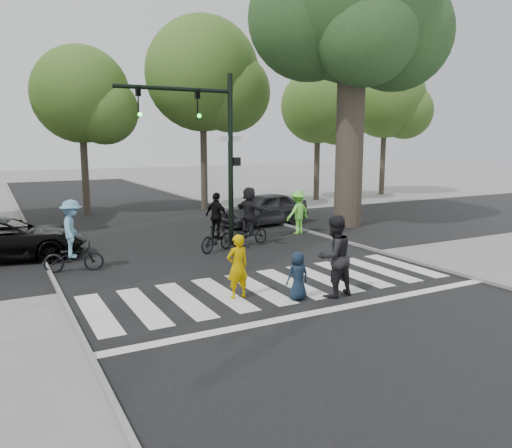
{
  "coord_description": "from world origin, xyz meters",
  "views": [
    {
      "loc": [
        -6.36,
        -9.79,
        3.73
      ],
      "look_at": [
        0.5,
        3.0,
        1.3
      ],
      "focal_mm": 35.0,
      "sensor_mm": 36.0,
      "label": 1
    }
  ],
  "objects": [
    {
      "name": "cyclist_right",
      "position": [
        1.75,
        5.82,
        0.94
      ],
      "size": [
        1.76,
        1.63,
        2.12
      ],
      "color": "black",
      "rests_on": "ground"
    },
    {
      "name": "cyclist_mid",
      "position": [
        0.31,
        5.45,
        0.83
      ],
      "size": [
        1.59,
        1.03,
        2.02
      ],
      "color": "black",
      "rests_on": "ground"
    },
    {
      "name": "bg_tree_3",
      "position": [
        4.31,
        15.27,
        6.94
      ],
      "size": [
        6.3,
        6.0,
        10.2
      ],
      "color": "brown",
      "rests_on": "ground"
    },
    {
      "name": "road_cross",
      "position": [
        0.0,
        8.0,
        0.01
      ],
      "size": [
        70.0,
        10.0,
        0.01
      ],
      "primitive_type": "cube",
      "color": "black",
      "rests_on": "ground"
    },
    {
      "name": "traffic_signal",
      "position": [
        0.35,
        6.2,
        3.9
      ],
      "size": [
        4.45,
        0.29,
        6.0
      ],
      "color": "black",
      "rests_on": "ground"
    },
    {
      "name": "car_grey",
      "position": [
        4.3,
        9.44,
        0.73
      ],
      "size": [
        4.48,
        2.34,
        1.45
      ],
      "primitive_type": "imported",
      "rotation": [
        0.0,
        0.0,
        -1.42
      ],
      "color": "#333338",
      "rests_on": "ground"
    },
    {
      "name": "pedestrian_adult",
      "position": [
        0.8,
        -0.41,
        0.99
      ],
      "size": [
        1.03,
        0.84,
        1.99
      ],
      "primitive_type": "imported",
      "rotation": [
        0.0,
        0.0,
        3.24
      ],
      "color": "black",
      "rests_on": "ground"
    },
    {
      "name": "eucalyptus",
      "position": [
        7.53,
        7.67,
        9.08
      ],
      "size": [
        8.3,
        7.2,
        13.0
      ],
      "color": "brown",
      "rests_on": "ground"
    },
    {
      "name": "bystander_hivis",
      "position": [
        4.53,
        6.94,
        0.88
      ],
      "size": [
        1.26,
        0.89,
        1.76
      ],
      "primitive_type": "imported",
      "rotation": [
        0.0,
        0.0,
        3.37
      ],
      "color": "#7BFF4A",
      "rests_on": "ground"
    },
    {
      "name": "pedestrian_woman",
      "position": [
        -1.31,
        0.56,
        0.78
      ],
      "size": [
        0.59,
        0.42,
        1.56
      ],
      "primitive_type": "imported",
      "rotation": [
        0.0,
        0.0,
        3.22
      ],
      "color": "#CFA100",
      "rests_on": "ground"
    },
    {
      "name": "pedestrian_child",
      "position": [
        -0.11,
        -0.22,
        0.58
      ],
      "size": [
        0.57,
        0.37,
        1.17
      ],
      "primitive_type": "imported",
      "rotation": [
        0.0,
        0.0,
        3.14
      ],
      "color": "#162437",
      "rests_on": "ground"
    },
    {
      "name": "bg_tree_4",
      "position": [
        12.23,
        16.12,
        5.64
      ],
      "size": [
        4.83,
        4.6,
        8.15
      ],
      "color": "brown",
      "rests_on": "ground"
    },
    {
      "name": "bg_tree_2",
      "position": [
        -1.76,
        16.62,
        5.78
      ],
      "size": [
        5.04,
        4.8,
        8.4
      ],
      "color": "brown",
      "rests_on": "ground"
    },
    {
      "name": "cyclist_left",
      "position": [
        -4.38,
        4.98,
        0.91
      ],
      "size": [
        1.73,
        1.18,
        2.09
      ],
      "color": "black",
      "rests_on": "ground"
    },
    {
      "name": "curb_left",
      "position": [
        -5.05,
        5.0,
        0.05
      ],
      "size": [
        0.1,
        70.0,
        0.1
      ],
      "primitive_type": "cube",
      "color": "gray",
      "rests_on": "ground"
    },
    {
      "name": "bg_tree_5",
      "position": [
        18.27,
        16.69,
        6.36
      ],
      "size": [
        5.67,
        5.4,
        9.3
      ],
      "color": "brown",
      "rests_on": "ground"
    },
    {
      "name": "ground",
      "position": [
        0.0,
        0.0,
        0.0
      ],
      "size": [
        120.0,
        120.0,
        0.0
      ],
      "primitive_type": "plane",
      "color": "gray",
      "rests_on": "ground"
    },
    {
      "name": "crosswalk",
      "position": [
        0.0,
        0.66,
        0.01
      ],
      "size": [
        10.0,
        3.85,
        0.01
      ],
      "color": "silver",
      "rests_on": "ground"
    },
    {
      "name": "curb_right",
      "position": [
        5.05,
        5.0,
        0.05
      ],
      "size": [
        0.1,
        70.0,
        0.1
      ],
      "primitive_type": "cube",
      "color": "gray",
      "rests_on": "ground"
    },
    {
      "name": "road_stem",
      "position": [
        0.0,
        5.0,
        0.01
      ],
      "size": [
        10.0,
        70.0,
        0.01
      ],
      "primitive_type": "cube",
      "color": "black",
      "rests_on": "ground"
    },
    {
      "name": "car_suv",
      "position": [
        -6.04,
        7.52,
        0.67
      ],
      "size": [
        5.14,
        3.03,
        1.34
      ],
      "primitive_type": "imported",
      "rotation": [
        0.0,
        0.0,
        1.4
      ],
      "color": "black",
      "rests_on": "ground"
    }
  ]
}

